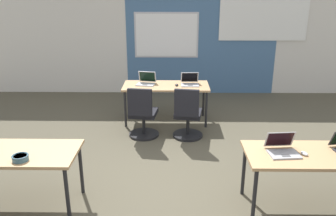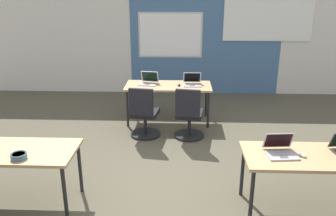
# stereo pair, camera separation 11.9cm
# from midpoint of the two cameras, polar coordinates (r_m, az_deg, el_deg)

# --- Properties ---
(ground_plane) EXTENTS (24.00, 24.00, 0.00)m
(ground_plane) POSITION_cam_midpoint_polar(r_m,az_deg,el_deg) (4.87, -0.26, -11.61)
(ground_plane) COLOR #4C4738
(back_wall_assembly) EXTENTS (10.00, 0.27, 2.80)m
(back_wall_assembly) POSITION_cam_midpoint_polar(r_m,az_deg,el_deg) (8.44, 1.30, 11.91)
(back_wall_assembly) COLOR silver
(back_wall_assembly) RESTS_ON ground
(desk_near_left) EXTENTS (1.60, 0.70, 0.72)m
(desk_near_left) POSITION_cam_midpoint_polar(r_m,az_deg,el_deg) (4.46, -23.88, -6.87)
(desk_near_left) COLOR tan
(desk_near_left) RESTS_ON ground
(desk_near_right) EXTENTS (1.60, 0.70, 0.72)m
(desk_near_right) POSITION_cam_midpoint_polar(r_m,az_deg,el_deg) (4.31, 23.48, -7.72)
(desk_near_right) COLOR tan
(desk_near_right) RESTS_ON ground
(desk_far_center) EXTENTS (1.60, 0.70, 0.72)m
(desk_far_center) POSITION_cam_midpoint_polar(r_m,az_deg,el_deg) (6.64, 0.56, 3.22)
(desk_far_center) COLOR tan
(desk_far_center) RESTS_ON ground
(laptop_far_left) EXTENTS (0.38, 0.35, 0.23)m
(laptop_far_left) POSITION_cam_midpoint_polar(r_m,az_deg,el_deg) (6.69, -2.65, 4.29)
(laptop_far_left) COLOR #B7B7BC
(laptop_far_left) RESTS_ON desk_far_center
(chair_far_left) EXTENTS (0.52, 0.56, 0.92)m
(chair_far_left) POSITION_cam_midpoint_polar(r_m,az_deg,el_deg) (6.02, -3.31, -1.37)
(chair_far_left) COLOR black
(chair_far_left) RESTS_ON ground
(laptop_near_right_inner) EXTENTS (0.36, 0.35, 0.22)m
(laptop_near_right_inner) POSITION_cam_midpoint_polar(r_m,az_deg,el_deg) (4.15, 18.52, -6.46)
(laptop_near_right_inner) COLOR #9E9EA3
(laptop_near_right_inner) RESTS_ON desk_near_right
(mouse_near_right_inner) EXTENTS (0.09, 0.11, 0.03)m
(mouse_near_right_inner) POSITION_cam_midpoint_polar(r_m,az_deg,el_deg) (4.20, 21.69, -7.06)
(mouse_near_right_inner) COLOR silver
(mouse_near_right_inner) RESTS_ON desk_near_right
(laptop_far_right) EXTENTS (0.33, 0.33, 0.22)m
(laptop_far_right) POSITION_cam_midpoint_polar(r_m,az_deg,el_deg) (6.64, 4.44, 4.13)
(laptop_far_right) COLOR #B7B7BC
(laptop_far_right) RESTS_ON desk_far_center
(mouse_far_right) EXTENTS (0.06, 0.10, 0.03)m
(mouse_far_right) POSITION_cam_midpoint_polar(r_m,az_deg,el_deg) (6.57, 2.29, 3.73)
(mouse_far_right) COLOR black
(mouse_far_right) RESTS_ON desk_far_center
(chair_far_right) EXTENTS (0.52, 0.57, 0.92)m
(chair_far_right) POSITION_cam_midpoint_polar(r_m,az_deg,el_deg) (5.98, 3.96, -1.55)
(chair_far_right) COLOR black
(chair_far_right) RESTS_ON ground
(snack_bowl) EXTENTS (0.18, 0.18, 0.06)m
(snack_bowl) POSITION_cam_midpoint_polar(r_m,az_deg,el_deg) (4.15, -22.18, -7.13)
(snack_bowl) COLOR #3D6070
(snack_bowl) RESTS_ON desk_near_left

